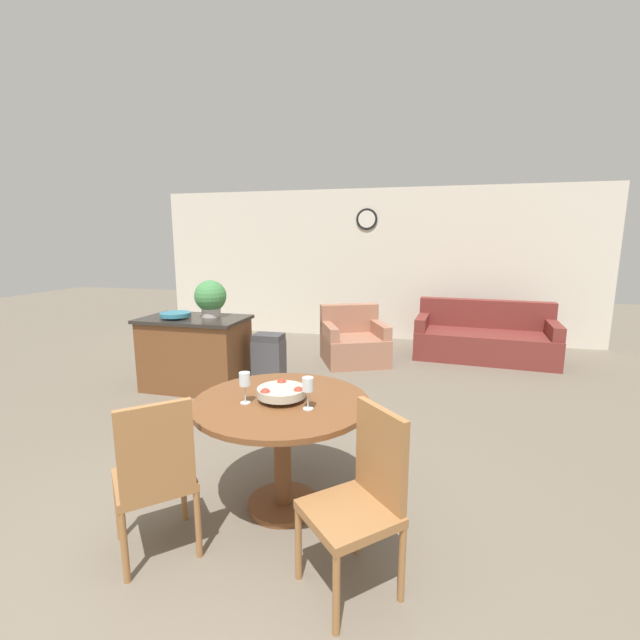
{
  "coord_description": "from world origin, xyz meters",
  "views": [
    {
      "loc": [
        1.06,
        -1.78,
        1.8
      ],
      "look_at": [
        -0.03,
        2.5,
        0.97
      ],
      "focal_mm": 24.0,
      "sensor_mm": 36.0,
      "label": 1
    }
  ],
  "objects_px": {
    "fruit_bowl": "(282,392)",
    "couch": "(484,339)",
    "wine_glass_left": "(245,381)",
    "dining_table": "(282,425)",
    "dining_chair_near_left": "(155,472)",
    "teal_bowl": "(175,315)",
    "dining_chair_near_right": "(362,493)",
    "trash_bin": "(269,362)",
    "potted_plant": "(210,298)",
    "armchair": "(354,343)",
    "wine_glass_right": "(308,386)",
    "kitchen_island": "(196,353)"
  },
  "relations": [
    {
      "from": "dining_table",
      "to": "teal_bowl",
      "type": "bearing_deg",
      "value": 136.24
    },
    {
      "from": "fruit_bowl",
      "to": "armchair",
      "type": "height_order",
      "value": "fruit_bowl"
    },
    {
      "from": "dining_chair_near_right",
      "to": "potted_plant",
      "type": "bearing_deg",
      "value": -3.26
    },
    {
      "from": "dining_chair_near_left",
      "to": "potted_plant",
      "type": "bearing_deg",
      "value": 68.42
    },
    {
      "from": "dining_chair_near_left",
      "to": "dining_table",
      "type": "bearing_deg",
      "value": 5.54
    },
    {
      "from": "wine_glass_left",
      "to": "trash_bin",
      "type": "bearing_deg",
      "value": 107.57
    },
    {
      "from": "wine_glass_right",
      "to": "potted_plant",
      "type": "xyz_separation_m",
      "value": [
        -1.85,
        2.22,
        0.2
      ]
    },
    {
      "from": "dining_chair_near_left",
      "to": "armchair",
      "type": "distance_m",
      "value": 4.27
    },
    {
      "from": "wine_glass_left",
      "to": "couch",
      "type": "height_order",
      "value": "wine_glass_left"
    },
    {
      "from": "dining_chair_near_right",
      "to": "fruit_bowl",
      "type": "height_order",
      "value": "dining_chair_near_right"
    },
    {
      "from": "trash_bin",
      "to": "fruit_bowl",
      "type": "bearing_deg",
      "value": -66.83
    },
    {
      "from": "trash_bin",
      "to": "couch",
      "type": "distance_m",
      "value": 3.47
    },
    {
      "from": "fruit_bowl",
      "to": "dining_chair_near_left",
      "type": "bearing_deg",
      "value": -130.81
    },
    {
      "from": "wine_glass_left",
      "to": "teal_bowl",
      "type": "distance_m",
      "value": 2.7
    },
    {
      "from": "dining_chair_near_right",
      "to": "wine_glass_left",
      "type": "distance_m",
      "value": 1.01
    },
    {
      "from": "dining_chair_near_left",
      "to": "teal_bowl",
      "type": "xyz_separation_m",
      "value": [
        -1.46,
        2.53,
        0.4
      ]
    },
    {
      "from": "dining_chair_near_right",
      "to": "couch",
      "type": "distance_m",
      "value": 5.02
    },
    {
      "from": "dining_chair_near_right",
      "to": "fruit_bowl",
      "type": "distance_m",
      "value": 0.87
    },
    {
      "from": "dining_chair_near_left",
      "to": "wine_glass_left",
      "type": "distance_m",
      "value": 0.72
    },
    {
      "from": "couch",
      "to": "armchair",
      "type": "xyz_separation_m",
      "value": [
        -1.91,
        -0.72,
        -0.01
      ]
    },
    {
      "from": "dining_chair_near_left",
      "to": "fruit_bowl",
      "type": "relative_size",
      "value": 3.03
    },
    {
      "from": "dining_chair_near_right",
      "to": "kitchen_island",
      "type": "xyz_separation_m",
      "value": [
        -2.43,
        2.55,
        -0.08
      ]
    },
    {
      "from": "fruit_bowl",
      "to": "trash_bin",
      "type": "bearing_deg",
      "value": 113.17
    },
    {
      "from": "dining_chair_near_left",
      "to": "wine_glass_left",
      "type": "xyz_separation_m",
      "value": [
        0.32,
        0.51,
        0.4
      ]
    },
    {
      "from": "dining_chair_near_left",
      "to": "fruit_bowl",
      "type": "xyz_separation_m",
      "value": [
        0.53,
        0.62,
        0.3
      ]
    },
    {
      "from": "dining_chair_near_left",
      "to": "teal_bowl",
      "type": "bearing_deg",
      "value": 76.44
    },
    {
      "from": "teal_bowl",
      "to": "trash_bin",
      "type": "distance_m",
      "value": 1.24
    },
    {
      "from": "dining_chair_near_left",
      "to": "wine_glass_right",
      "type": "bearing_deg",
      "value": -9.07
    },
    {
      "from": "wine_glass_left",
      "to": "teal_bowl",
      "type": "xyz_separation_m",
      "value": [
        -1.79,
        2.02,
        0.01
      ]
    },
    {
      "from": "wine_glass_left",
      "to": "potted_plant",
      "type": "bearing_deg",
      "value": 122.75
    },
    {
      "from": "dining_table",
      "to": "fruit_bowl",
      "type": "xyz_separation_m",
      "value": [
        0.0,
        0.0,
        0.23
      ]
    },
    {
      "from": "teal_bowl",
      "to": "armchair",
      "type": "distance_m",
      "value": 2.61
    },
    {
      "from": "fruit_bowl",
      "to": "couch",
      "type": "relative_size",
      "value": 0.15
    },
    {
      "from": "fruit_bowl",
      "to": "trash_bin",
      "type": "xyz_separation_m",
      "value": [
        -0.93,
        2.17,
        -0.48
      ]
    },
    {
      "from": "dining_chair_near_right",
      "to": "couch",
      "type": "bearing_deg",
      "value": -56.95
    },
    {
      "from": "dining_table",
      "to": "dining_chair_near_right",
      "type": "relative_size",
      "value": 1.2
    },
    {
      "from": "wine_glass_left",
      "to": "teal_bowl",
      "type": "height_order",
      "value": "wine_glass_left"
    },
    {
      "from": "dining_chair_near_right",
      "to": "trash_bin",
      "type": "relative_size",
      "value": 1.39
    },
    {
      "from": "potted_plant",
      "to": "trash_bin",
      "type": "bearing_deg",
      "value": 4.45
    },
    {
      "from": "dining_chair_near_left",
      "to": "armchair",
      "type": "height_order",
      "value": "dining_chair_near_left"
    },
    {
      "from": "dining_table",
      "to": "dining_chair_near_left",
      "type": "xyz_separation_m",
      "value": [
        -0.53,
        -0.62,
        -0.07
      ]
    },
    {
      "from": "wine_glass_left",
      "to": "trash_bin",
      "type": "relative_size",
      "value": 0.3
    },
    {
      "from": "dining_chair_near_right",
      "to": "kitchen_island",
      "type": "distance_m",
      "value": 3.52
    },
    {
      "from": "trash_bin",
      "to": "dining_chair_near_left",
      "type": "bearing_deg",
      "value": -81.87
    },
    {
      "from": "potted_plant",
      "to": "wine_glass_left",
      "type": "bearing_deg",
      "value": -57.25
    },
    {
      "from": "fruit_bowl",
      "to": "potted_plant",
      "type": "height_order",
      "value": "potted_plant"
    },
    {
      "from": "dining_chair_near_right",
      "to": "fruit_bowl",
      "type": "relative_size",
      "value": 3.03
    },
    {
      "from": "armchair",
      "to": "trash_bin",
      "type": "bearing_deg",
      "value": -142.49
    },
    {
      "from": "wine_glass_right",
      "to": "potted_plant",
      "type": "distance_m",
      "value": 2.9
    },
    {
      "from": "fruit_bowl",
      "to": "armchair",
      "type": "bearing_deg",
      "value": 92.29
    }
  ]
}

